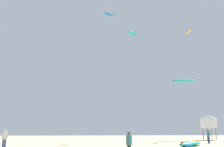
{
  "coord_description": "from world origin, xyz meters",
  "views": [
    {
      "loc": [
        -2.5,
        -11.45,
        1.83
      ],
      "look_at": [
        0.0,
        21.9,
        9.32
      ],
      "focal_mm": 39.7,
      "sensor_mm": 36.0,
      "label": 1
    }
  ],
  "objects": [
    {
      "name": "person_foreground",
      "position": [
        -0.22,
        4.55,
        0.98
      ],
      "size": [
        0.38,
        0.48,
        1.67
      ],
      "rotation": [
        0.0,
        0.0,
        2.57
      ],
      "color": "black",
      "rests_on": "ground"
    },
    {
      "name": "kite_aloft_3",
      "position": [
        4.4,
        30.6,
        18.76
      ],
      "size": [
        2.23,
        2.42,
        0.55
      ],
      "color": "#19B29E"
    },
    {
      "name": "kite_aloft_0",
      "position": [
        14.14,
        32.51,
        10.54
      ],
      "size": [
        4.31,
        2.95,
        0.56
      ],
      "color": "#19B29E"
    },
    {
      "name": "kite_aloft_1",
      "position": [
        0.59,
        39.61,
        26.89
      ],
      "size": [
        2.81,
        1.96,
        0.53
      ],
      "color": "blue"
    },
    {
      "name": "person_midground",
      "position": [
        -10.94,
        13.7,
        1.02
      ],
      "size": [
        0.58,
        0.39,
        1.74
      ],
      "rotation": [
        0.0,
        0.0,
        1.53
      ],
      "color": "navy",
      "rests_on": "ground"
    },
    {
      "name": "kite_aloft_2",
      "position": [
        17.52,
        36.84,
        22.09
      ],
      "size": [
        1.18,
        2.76,
        0.47
      ],
      "color": "yellow"
    },
    {
      "name": "cooler_box",
      "position": [
        6.76,
        12.63,
        0.16
      ],
      "size": [
        0.56,
        0.36,
        0.32
      ],
      "primitive_type": "cube",
      "color": "blue",
      "rests_on": "ground"
    },
    {
      "name": "kite_grounded_near",
      "position": [
        8.05,
        15.68,
        0.28
      ],
      "size": [
        4.34,
        4.41,
        0.59
      ],
      "color": "#19B29E",
      "rests_on": "ground"
    },
    {
      "name": "person_left",
      "position": [
        12.45,
        20.55,
        1.01
      ],
      "size": [
        0.39,
        0.57,
        1.73
      ],
      "rotation": [
        0.0,
        0.0,
        3.14
      ],
      "color": "navy",
      "rests_on": "ground"
    },
    {
      "name": "lifeguard_tower",
      "position": [
        17.18,
        30.26,
        3.05
      ],
      "size": [
        2.3,
        2.3,
        4.15
      ],
      "color": "#8C704C",
      "rests_on": "ground"
    }
  ]
}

